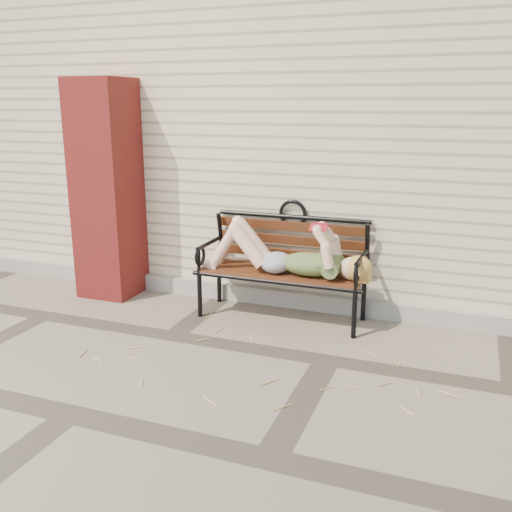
% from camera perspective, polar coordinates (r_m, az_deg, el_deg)
% --- Properties ---
extents(ground, '(80.00, 80.00, 0.00)m').
position_cam_1_polar(ground, '(4.18, 7.12, -10.31)').
color(ground, '#746959').
rests_on(ground, ground).
extents(house_wall, '(8.00, 4.00, 3.00)m').
position_cam_1_polar(house_wall, '(6.74, 13.75, 12.29)').
color(house_wall, beige).
rests_on(house_wall, ground).
extents(foundation_strip, '(8.00, 0.10, 0.15)m').
position_cam_1_polar(foundation_strip, '(5.03, 9.78, -4.99)').
color(foundation_strip, '#9F9B8F').
rests_on(foundation_strip, ground).
extents(brick_pillar, '(0.50, 0.50, 2.00)m').
position_cam_1_polar(brick_pillar, '(5.49, -14.64, 6.41)').
color(brick_pillar, '#A52825').
rests_on(brick_pillar, ground).
extents(garden_bench, '(1.51, 0.60, 0.98)m').
position_cam_1_polar(garden_bench, '(4.83, 2.91, 0.24)').
color(garden_bench, black).
rests_on(garden_bench, ground).
extents(reading_woman, '(1.42, 0.32, 0.45)m').
position_cam_1_polar(reading_woman, '(4.70, 2.61, 0.26)').
color(reading_woman, '#082F3E').
rests_on(reading_woman, ground).
extents(straw_scatter, '(2.77, 1.53, 0.01)m').
position_cam_1_polar(straw_scatter, '(4.22, -4.96, -9.88)').
color(straw_scatter, '#E2B96E').
rests_on(straw_scatter, ground).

